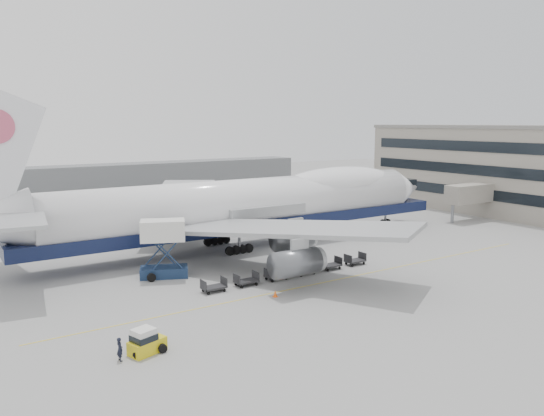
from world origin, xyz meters
TOP-DOWN VIEW (x-y plane):
  - ground at (0.00, 0.00)m, footprint 260.00×260.00m
  - apron_line at (0.00, -6.00)m, footprint 60.00×0.15m
  - hangar at (-10.00, 70.00)m, footprint 110.00×8.00m
  - airliner at (0.64, 12.00)m, footprint 67.00×55.30m
  - catering_truck at (-14.51, 4.79)m, footprint 5.43×4.62m
  - baggage_tug at (-22.66, -12.26)m, footprint 2.82×2.06m
  - ground_worker at (-24.56, -12.43)m, footprint 0.47×0.65m
  - traffic_cone at (-8.29, -7.04)m, footprint 0.41×0.41m
  - dolly_0 at (-12.41, -2.57)m, footprint 2.30×1.35m
  - dolly_1 at (-8.80, -2.57)m, footprint 2.30×1.35m
  - dolly_2 at (-5.20, -2.57)m, footprint 2.30×1.35m
  - dolly_3 at (-1.59, -2.57)m, footprint 2.30×1.35m
  - dolly_4 at (2.02, -2.57)m, footprint 2.30×1.35m
  - dolly_5 at (5.62, -2.57)m, footprint 2.30×1.35m

SIDE VIEW (x-z plane):
  - ground at x=0.00m, z-range 0.00..0.00m
  - apron_line at x=0.00m, z-range 0.00..0.01m
  - traffic_cone at x=-8.29m, z-range -0.02..0.59m
  - dolly_0 at x=-12.41m, z-range -0.12..1.18m
  - dolly_1 at x=-8.80m, z-range -0.12..1.18m
  - dolly_2 at x=-5.20m, z-range -0.12..1.18m
  - dolly_3 at x=-1.59m, z-range -0.12..1.18m
  - dolly_4 at x=2.02m, z-range -0.12..1.18m
  - dolly_5 at x=5.62m, z-range -0.12..1.18m
  - baggage_tug at x=-22.66m, z-range -0.10..1.75m
  - ground_worker at x=-24.56m, z-range 0.00..1.66m
  - catering_truck at x=-14.51m, z-range 0.40..6.48m
  - hangar at x=-10.00m, z-range 0.00..7.00m
  - airliner at x=0.64m, z-range -4.37..15.61m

